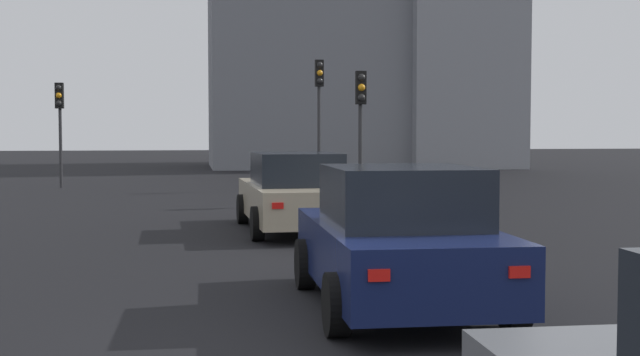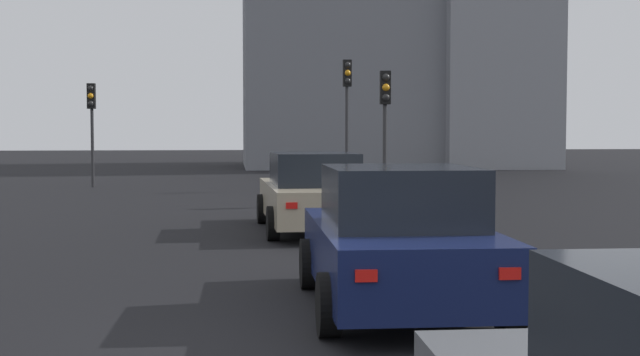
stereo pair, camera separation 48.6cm
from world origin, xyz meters
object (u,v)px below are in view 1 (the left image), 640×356
Objects in this scene: traffic_light_far_left at (319,97)px; car_beige_left_lead at (295,193)px; car_navy_left_second at (398,241)px; traffic_light_near_right at (60,112)px; traffic_light_near_left at (361,108)px.

car_beige_left_lead is at bearing -12.58° from traffic_light_far_left.
traffic_light_near_right reaches higher than car_navy_left_second.
traffic_light_near_right is 0.84× the size of traffic_light_far_left.
traffic_light_far_left reaches higher than traffic_light_near_left.
traffic_light_near_left is 0.98× the size of traffic_light_near_right.
traffic_light_far_left reaches higher than car_beige_left_lead.
traffic_light_far_left is at bearing -12.75° from car_beige_left_lead.
car_beige_left_lead is 1.31× the size of traffic_light_near_right.
traffic_light_far_left is at bearing -176.13° from traffic_light_near_left.
traffic_light_far_left reaches higher than traffic_light_near_right.
traffic_light_near_right is at bearing 23.44° from car_beige_left_lead.
car_navy_left_second is 22.75m from traffic_light_near_right.
car_navy_left_second is at bearing -8.07° from traffic_light_near_left.
traffic_light_near_right is 9.18m from traffic_light_far_left.
traffic_light_far_left reaches higher than car_navy_left_second.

